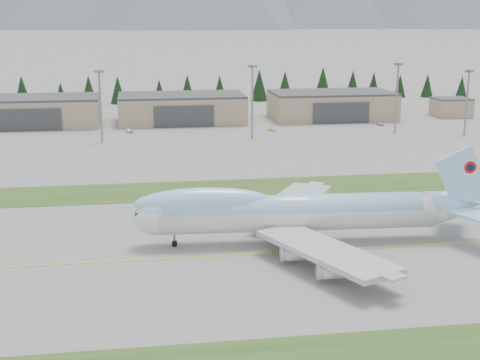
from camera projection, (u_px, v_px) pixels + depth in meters
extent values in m
plane|color=slate|center=(323.00, 250.00, 117.77)|extent=(7000.00, 7000.00, 0.00)
cube|color=#2C4D1B|center=(407.00, 356.00, 81.30)|extent=(400.00, 14.00, 0.08)
cube|color=#2C4D1B|center=(273.00, 187.00, 160.96)|extent=(400.00, 18.00, 0.08)
cube|color=yellow|center=(323.00, 250.00, 117.77)|extent=(400.00, 0.40, 0.02)
cylinder|color=silver|center=(298.00, 215.00, 120.88)|extent=(50.42, 8.59, 5.82)
cylinder|color=#99CFFB|center=(293.00, 209.00, 120.54)|extent=(46.82, 7.94, 5.38)
ellipsoid|color=silver|center=(159.00, 219.00, 118.57)|extent=(9.63, 6.33, 5.82)
ellipsoid|color=#99CFFB|center=(159.00, 213.00, 118.31)|extent=(8.06, 5.36, 4.94)
ellipsoid|color=#99CFFB|center=(204.00, 203.00, 118.64)|extent=(24.97, 6.30, 5.38)
cube|color=#0C1433|center=(141.00, 213.00, 118.00)|extent=(2.05, 2.43, 1.16)
cone|color=silver|center=(455.00, 210.00, 123.62)|extent=(11.05, 6.29, 5.71)
cone|color=#99CFFB|center=(456.00, 205.00, 123.36)|extent=(10.13, 5.73, 5.20)
cube|color=#99CFFB|center=(463.00, 178.00, 122.24)|extent=(10.86, 1.14, 12.37)
cylinder|color=silver|center=(469.00, 166.00, 122.17)|extent=(3.23, 0.36, 3.23)
cylinder|color=red|center=(468.00, 166.00, 122.25)|extent=(2.34, 0.31, 2.33)
cylinder|color=#0C1433|center=(468.00, 166.00, 122.34)|extent=(1.35, 0.25, 1.34)
cube|color=#99CFFB|center=(453.00, 200.00, 128.85)|extent=(9.39, 11.23, 0.41)
cube|color=#99CFFB|center=(478.00, 216.00, 118.46)|extent=(8.66, 11.15, 0.41)
cube|color=#ACAEB5|center=(293.00, 201.00, 135.72)|extent=(21.19, 27.41, 0.90)
cube|color=#ACAEB5|center=(325.00, 251.00, 107.15)|extent=(19.02, 27.97, 0.90)
cylinder|color=silver|center=(276.00, 215.00, 132.29)|extent=(4.78, 2.49, 2.24)
cylinder|color=silver|center=(291.00, 203.00, 140.75)|extent=(4.78, 2.49, 2.24)
cylinder|color=silver|center=(296.00, 254.00, 110.64)|extent=(4.78, 2.49, 2.24)
cylinder|color=silver|center=(333.00, 272.00, 103.00)|extent=(4.78, 2.49, 2.24)
cylinder|color=gray|center=(174.00, 240.00, 119.80)|extent=(0.42, 0.42, 2.15)
cylinder|color=gray|center=(288.00, 232.00, 124.33)|extent=(0.53, 0.53, 2.33)
cylinder|color=gray|center=(293.00, 241.00, 119.13)|extent=(0.53, 0.53, 2.33)
cylinder|color=gray|center=(312.00, 231.00, 124.74)|extent=(0.53, 0.53, 2.33)
cylinder|color=gray|center=(317.00, 240.00, 119.55)|extent=(0.53, 0.53, 2.33)
cylinder|color=black|center=(174.00, 244.00, 119.60)|extent=(1.00, 0.37, 0.99)
cylinder|color=black|center=(174.00, 243.00, 120.29)|extent=(1.00, 0.37, 0.99)
cylinder|color=black|center=(288.00, 235.00, 124.48)|extent=(1.10, 0.51, 1.08)
cylinder|color=black|center=(293.00, 244.00, 119.28)|extent=(1.10, 0.51, 1.08)
cylinder|color=black|center=(311.00, 234.00, 124.89)|extent=(1.10, 0.51, 1.08)
cylinder|color=black|center=(317.00, 244.00, 119.70)|extent=(1.10, 0.51, 1.08)
cube|color=gray|center=(35.00, 112.00, 250.34)|extent=(48.00, 26.00, 10.00)
cube|color=#343639|center=(34.00, 98.00, 249.04)|extent=(48.00, 26.00, 0.80)
cube|color=#343639|center=(30.00, 120.00, 237.81)|extent=(22.08, 0.60, 8.00)
cube|color=gray|center=(182.00, 109.00, 258.35)|extent=(48.00, 26.00, 10.00)
cube|color=#343639|center=(181.00, 95.00, 257.05)|extent=(48.00, 26.00, 0.80)
cube|color=#343639|center=(184.00, 117.00, 245.82)|extent=(22.08, 0.60, 8.00)
cube|color=gray|center=(332.00, 106.00, 267.09)|extent=(48.00, 26.00, 10.00)
cube|color=#343639|center=(332.00, 93.00, 265.79)|extent=(48.00, 26.00, 0.80)
cube|color=#343639|center=(341.00, 113.00, 254.56)|extent=(22.08, 0.60, 8.00)
cube|color=gray|center=(451.00, 108.00, 272.81)|extent=(14.00, 12.00, 7.00)
cube|color=#343639|center=(452.00, 99.00, 271.90)|extent=(14.00, 12.00, 0.60)
cylinder|color=gray|center=(100.00, 108.00, 215.57)|extent=(0.70, 0.70, 22.51)
cube|color=gray|center=(99.00, 71.00, 212.77)|extent=(3.20, 3.20, 0.80)
cylinder|color=gray|center=(252.00, 103.00, 221.67)|extent=(0.70, 0.70, 23.67)
cube|color=gray|center=(252.00, 66.00, 218.74)|extent=(3.20, 3.20, 0.80)
cylinder|color=gray|center=(397.00, 100.00, 231.69)|extent=(0.70, 0.70, 23.62)
cube|color=gray|center=(399.00, 64.00, 228.76)|extent=(3.20, 3.20, 0.80)
cylinder|color=gray|center=(467.00, 104.00, 228.72)|extent=(0.70, 0.70, 21.55)
cube|color=gray|center=(469.00, 71.00, 226.03)|extent=(3.20, 3.20, 0.80)
imported|color=white|center=(129.00, 132.00, 236.38)|extent=(3.40, 4.27, 1.36)
imported|color=gold|center=(272.00, 131.00, 239.20)|extent=(3.28, 2.50, 1.03)
imported|color=#AFB0B4|center=(380.00, 125.00, 251.35)|extent=(2.32, 4.06, 1.11)
cone|color=black|center=(22.00, 90.00, 309.80)|extent=(7.54, 7.54, 13.46)
cone|color=black|center=(61.00, 93.00, 309.54)|extent=(5.79, 5.79, 10.33)
cone|color=black|center=(89.00, 89.00, 311.49)|extent=(7.44, 7.44, 13.29)
cone|color=black|center=(118.00, 90.00, 311.39)|extent=(7.25, 7.25, 12.95)
cone|color=black|center=(159.00, 90.00, 320.63)|extent=(5.95, 5.95, 10.63)
cone|color=black|center=(187.00, 88.00, 316.83)|extent=(7.34, 7.34, 13.11)
cone|color=black|center=(220.00, 88.00, 320.49)|extent=(6.95, 6.95, 12.41)
cone|color=black|center=(259.00, 85.00, 321.87)|extent=(8.51, 8.51, 15.20)
cone|color=black|center=(285.00, 86.00, 321.44)|extent=(8.13, 8.13, 14.52)
cone|color=black|center=(323.00, 83.00, 324.23)|extent=(9.14, 9.14, 16.33)
cone|color=black|center=(353.00, 84.00, 330.97)|extent=(7.91, 7.91, 14.13)
cone|color=black|center=(373.00, 85.00, 334.49)|extent=(7.22, 7.22, 12.90)
cone|color=black|center=(400.00, 86.00, 337.06)|extent=(6.48, 6.48, 11.57)
cone|color=black|center=(427.00, 85.00, 337.12)|extent=(6.61, 6.61, 11.80)
cone|color=black|center=(462.00, 87.00, 335.68)|extent=(6.04, 6.04, 10.78)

